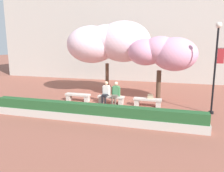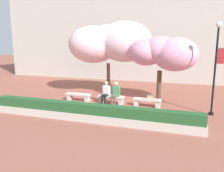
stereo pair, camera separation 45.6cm
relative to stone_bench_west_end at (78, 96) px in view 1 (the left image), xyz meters
name	(u,v)px [view 1 (the left image)]	position (x,y,z in m)	size (l,w,h in m)	color
ground_plane	(111,104)	(2.09, 0.00, -0.29)	(100.00, 100.00, 0.00)	#8E5142
building_facade	(140,27)	(2.09, 10.13, 4.78)	(28.00, 4.00, 10.14)	#B7B2A8
stone_bench_west_end	(78,96)	(0.00, 0.00, 0.00)	(1.53, 0.44, 0.45)	#BCB7AD
stone_bench_near_west	(111,99)	(2.09, 0.00, 0.00)	(1.53, 0.44, 0.45)	#BCB7AD
stone_bench_center	(147,101)	(4.18, 0.00, 0.00)	(1.53, 0.44, 0.45)	#BCB7AD
person_seated_left	(106,92)	(1.79, -0.05, 0.40)	(0.51, 0.71, 1.29)	black
person_seated_right	(116,92)	(2.37, -0.05, 0.40)	(0.51, 0.70, 1.29)	black
handbag	(150,96)	(4.33, 0.03, 0.29)	(0.30, 0.15, 0.34)	tan
cherry_tree_main	(108,43)	(1.17, 2.34, 3.20)	(5.56, 3.48, 4.87)	#513828
cherry_tree_secondary	(162,53)	(4.76, 1.22, 2.62)	(3.96, 2.54, 3.84)	#513828
lamp_post_with_banner	(216,61)	(7.38, -0.43, 2.33)	(0.54, 0.28, 4.39)	black
planter_hedge_foreground	(92,113)	(2.09, -3.09, 0.09)	(9.74, 0.50, 0.80)	#BCB7AD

